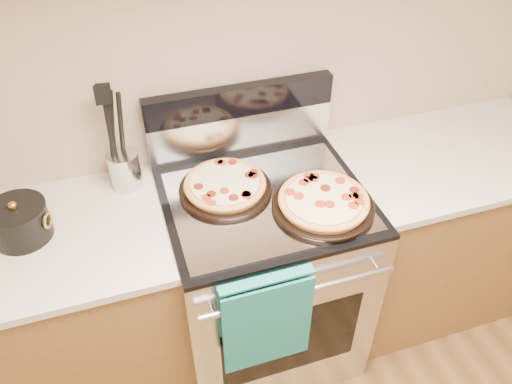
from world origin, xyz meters
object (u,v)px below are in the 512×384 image
object	(u,v)px
pepperoni_pizza_front	(323,202)
pepperoni_pizza_back	(225,186)
saucepan	(20,223)
range_body	(263,277)
utensil_crock	(125,170)

from	to	relation	value
pepperoni_pizza_front	pepperoni_pizza_back	bearing A→B (deg)	147.52
pepperoni_pizza_front	saucepan	xyz separation A→B (m)	(-1.04, 0.20, 0.02)
range_body	utensil_crock	xyz separation A→B (m)	(-0.48, 0.24, 0.53)
range_body	utensil_crock	bearing A→B (deg)	153.43
pepperoni_pizza_front	utensil_crock	size ratio (longest dim) A/B	2.49
pepperoni_pizza_front	saucepan	bearing A→B (deg)	169.12
utensil_crock	saucepan	world-z (taller)	utensil_crock
pepperoni_pizza_back	utensil_crock	distance (m)	0.39
pepperoni_pizza_back	pepperoni_pizza_front	xyz separation A→B (m)	(0.31, -0.20, 0.00)
range_body	utensil_crock	world-z (taller)	utensil_crock
pepperoni_pizza_back	saucepan	bearing A→B (deg)	-179.91
pepperoni_pizza_back	saucepan	size ratio (longest dim) A/B	1.77
pepperoni_pizza_back	utensil_crock	xyz separation A→B (m)	(-0.35, 0.17, 0.03)
range_body	saucepan	xyz separation A→B (m)	(-0.86, 0.07, 0.52)
pepperoni_pizza_front	utensil_crock	distance (m)	0.76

